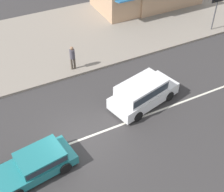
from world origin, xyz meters
name	(u,v)px	position (x,y,z in m)	size (l,w,h in m)	color
ground_plane	(78,141)	(0.00, 0.00, 0.00)	(160.00, 160.00, 0.00)	#383535
lane_centre_stripe	(78,141)	(0.00, 0.00, 0.00)	(50.40, 0.14, 0.01)	silver
kerb_strip	(26,47)	(0.00, 10.23, 0.07)	(68.00, 10.00, 0.15)	gray
minivan_white_1	(143,92)	(4.52, 1.03, 0.84)	(4.65, 2.77, 1.56)	white
hatchback_teal_3	(36,163)	(-2.43, -0.89, 0.59)	(4.17, 2.23, 1.10)	teal
pedestrian_near_clock	(72,56)	(2.11, 5.94, 1.15)	(0.34, 0.34, 1.71)	#4C4238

